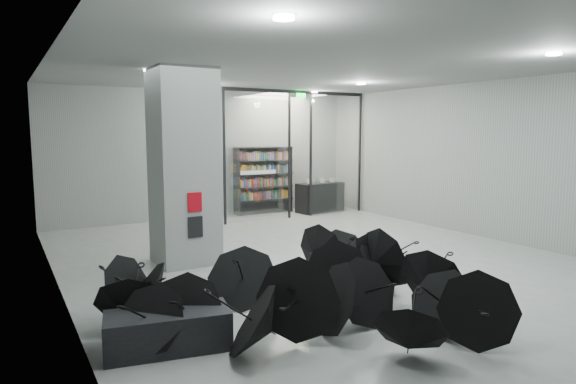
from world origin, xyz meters
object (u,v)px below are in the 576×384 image
shop_counter (320,197)px  column (184,167)px  bench (168,331)px  bookshelf (264,180)px  umbrella_cluster (313,294)px

shop_counter → column: bearing=-153.1°
bench → bookshelf: (5.93, 8.70, 0.86)m
column → bookshelf: column is taller
bench → bookshelf: 10.56m
bench → bookshelf: size_ratio=0.69×
bench → shop_counter: 11.07m
umbrella_cluster → column: bearing=99.8°
column → bench: (-1.58, -3.95, -1.75)m
column → shop_counter: (6.11, 4.01, -1.50)m
bench → umbrella_cluster: size_ratio=0.28×
shop_counter → umbrella_cluster: size_ratio=0.30×
bench → umbrella_cluster: bearing=14.4°
bookshelf → shop_counter: bearing=-19.3°
column → bookshelf: 6.50m
bookshelf → shop_counter: (1.77, -0.74, -0.61)m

